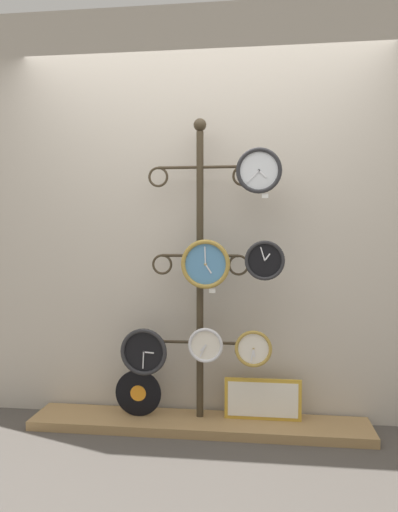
{
  "coord_description": "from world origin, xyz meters",
  "views": [
    {
      "loc": [
        0.4,
        -2.81,
        1.29
      ],
      "look_at": [
        0.0,
        0.36,
        1.13
      ],
      "focal_mm": 35.0,
      "sensor_mm": 36.0,
      "label": 1
    }
  ],
  "objects_px": {
    "clock_bottom_center": "(206,345)",
    "vinyl_record": "(138,393)",
    "clock_top_right": "(259,171)",
    "clock_middle_right": "(265,261)",
    "clock_middle_center": "(206,264)",
    "picture_frame": "(263,399)",
    "clock_bottom_right": "(253,349)",
    "clock_bottom_left": "(144,352)",
    "display_stand": "(200,308)"
  },
  "relations": [
    {
      "from": "clock_top_right",
      "to": "clock_bottom_right",
      "type": "xyz_separation_m",
      "value": [
        -0.03,
        -0.02,
        -1.11
      ]
    },
    {
      "from": "clock_middle_center",
      "to": "picture_frame",
      "type": "height_order",
      "value": "clock_middle_center"
    },
    {
      "from": "display_stand",
      "to": "clock_top_right",
      "type": "relative_size",
      "value": 7.04
    },
    {
      "from": "clock_bottom_left",
      "to": "vinyl_record",
      "type": "bearing_deg",
      "value": 129.48
    },
    {
      "from": "picture_frame",
      "to": "clock_bottom_center",
      "type": "bearing_deg",
      "value": -164.96
    },
    {
      "from": "display_stand",
      "to": "picture_frame",
      "type": "xyz_separation_m",
      "value": [
        0.41,
        -0.01,
        -0.59
      ]
    },
    {
      "from": "clock_bottom_right",
      "to": "clock_bottom_left",
      "type": "bearing_deg",
      "value": -178.83
    },
    {
      "from": "clock_bottom_center",
      "to": "picture_frame",
      "type": "relative_size",
      "value": 0.45
    },
    {
      "from": "clock_middle_center",
      "to": "clock_bottom_right",
      "type": "xyz_separation_m",
      "value": [
        0.3,
        -0.01,
        -0.53
      ]
    },
    {
      "from": "clock_bottom_center",
      "to": "clock_bottom_right",
      "type": "height_order",
      "value": "clock_bottom_center"
    },
    {
      "from": "clock_middle_center",
      "to": "clock_bottom_left",
      "type": "distance_m",
      "value": 0.69
    },
    {
      "from": "display_stand",
      "to": "clock_top_right",
      "type": "distance_m",
      "value": 0.96
    },
    {
      "from": "clock_bottom_left",
      "to": "clock_bottom_center",
      "type": "bearing_deg",
      "value": 1.62
    },
    {
      "from": "picture_frame",
      "to": "clock_bottom_left",
      "type": "bearing_deg",
      "value": -171.88
    },
    {
      "from": "clock_middle_right",
      "to": "vinyl_record",
      "type": "distance_m",
      "value": 1.21
    },
    {
      "from": "clock_middle_center",
      "to": "vinyl_record",
      "type": "distance_m",
      "value": 0.98
    },
    {
      "from": "picture_frame",
      "to": "clock_bottom_right",
      "type": "bearing_deg",
      "value": -122.77
    },
    {
      "from": "clock_bottom_center",
      "to": "picture_frame",
      "type": "xyz_separation_m",
      "value": [
        0.36,
        0.1,
        -0.37
      ]
    },
    {
      "from": "clock_middle_center",
      "to": "vinyl_record",
      "type": "height_order",
      "value": "clock_middle_center"
    },
    {
      "from": "clock_middle_center",
      "to": "vinyl_record",
      "type": "xyz_separation_m",
      "value": [
        -0.45,
        0.05,
        -0.86
      ]
    },
    {
      "from": "clock_middle_right",
      "to": "clock_bottom_center",
      "type": "height_order",
      "value": "clock_middle_right"
    },
    {
      "from": "display_stand",
      "to": "clock_middle_center",
      "type": "xyz_separation_m",
      "value": [
        0.05,
        -0.1,
        0.3
      ]
    },
    {
      "from": "clock_bottom_center",
      "to": "vinyl_record",
      "type": "distance_m",
      "value": 0.58
    },
    {
      "from": "clock_middle_center",
      "to": "clock_top_right",
      "type": "bearing_deg",
      "value": 2.7
    },
    {
      "from": "clock_bottom_center",
      "to": "vinyl_record",
      "type": "xyz_separation_m",
      "value": [
        -0.45,
        0.06,
        -0.35
      ]
    },
    {
      "from": "clock_middle_right",
      "to": "display_stand",
      "type": "bearing_deg",
      "value": 166.45
    },
    {
      "from": "clock_bottom_left",
      "to": "clock_bottom_center",
      "type": "xyz_separation_m",
      "value": [
        0.4,
        0.01,
        0.05
      ]
    },
    {
      "from": "vinyl_record",
      "to": "picture_frame",
      "type": "distance_m",
      "value": 0.82
    },
    {
      "from": "clock_top_right",
      "to": "clock_middle_right",
      "type": "bearing_deg",
      "value": -23.83
    },
    {
      "from": "clock_bottom_left",
      "to": "clock_bottom_right",
      "type": "distance_m",
      "value": 0.7
    },
    {
      "from": "display_stand",
      "to": "clock_middle_center",
      "type": "bearing_deg",
      "value": -64.27
    },
    {
      "from": "clock_top_right",
      "to": "clock_middle_center",
      "type": "bearing_deg",
      "value": -177.3
    },
    {
      "from": "clock_middle_right",
      "to": "clock_top_right",
      "type": "bearing_deg",
      "value": 156.17
    },
    {
      "from": "clock_middle_center",
      "to": "clock_bottom_left",
      "type": "height_order",
      "value": "clock_middle_center"
    },
    {
      "from": "clock_middle_center",
      "to": "clock_bottom_center",
      "type": "distance_m",
      "value": 0.52
    },
    {
      "from": "picture_frame",
      "to": "vinyl_record",
      "type": "bearing_deg",
      "value": -177.17
    },
    {
      "from": "clock_bottom_right",
      "to": "clock_middle_center",
      "type": "bearing_deg",
      "value": 178.82
    },
    {
      "from": "clock_middle_right",
      "to": "picture_frame",
      "type": "bearing_deg",
      "value": 93.8
    },
    {
      "from": "clock_top_right",
      "to": "picture_frame",
      "type": "distance_m",
      "value": 1.47
    },
    {
      "from": "clock_top_right",
      "to": "clock_middle_right",
      "type": "distance_m",
      "value": 0.56
    },
    {
      "from": "clock_middle_center",
      "to": "clock_middle_right",
      "type": "xyz_separation_m",
      "value": [
        0.37,
        -0.0,
        0.03
      ]
    },
    {
      "from": "clock_middle_right",
      "to": "clock_bottom_center",
      "type": "distance_m",
      "value": 0.65
    },
    {
      "from": "clock_middle_center",
      "to": "clock_bottom_center",
      "type": "relative_size",
      "value": 1.4
    },
    {
      "from": "clock_middle_right",
      "to": "clock_bottom_left",
      "type": "xyz_separation_m",
      "value": [
        -0.77,
        -0.02,
        -0.59
      ]
    },
    {
      "from": "clock_bottom_center",
      "to": "clock_middle_right",
      "type": "bearing_deg",
      "value": 1.17
    },
    {
      "from": "clock_bottom_center",
      "to": "clock_bottom_right",
      "type": "xyz_separation_m",
      "value": [
        0.3,
        0.0,
        -0.01
      ]
    },
    {
      "from": "vinyl_record",
      "to": "picture_frame",
      "type": "xyz_separation_m",
      "value": [
        0.82,
        0.04,
        -0.02
      ]
    },
    {
      "from": "clock_bottom_left",
      "to": "picture_frame",
      "type": "relative_size",
      "value": 0.62
    },
    {
      "from": "clock_middle_center",
      "to": "picture_frame",
      "type": "distance_m",
      "value": 0.96
    },
    {
      "from": "display_stand",
      "to": "picture_frame",
      "type": "height_order",
      "value": "display_stand"
    }
  ]
}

